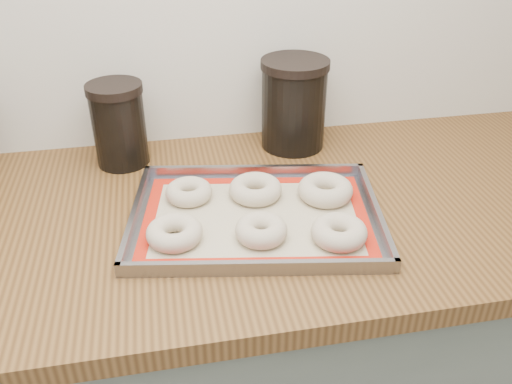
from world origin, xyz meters
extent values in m
cube|color=slate|center=(0.00, 1.68, 0.43)|extent=(3.00, 0.65, 0.86)
cube|color=brown|center=(0.00, 1.68, 0.88)|extent=(3.06, 0.68, 0.04)
cube|color=gray|center=(0.15, 1.62, 0.90)|extent=(0.51, 0.40, 0.00)
cube|color=gray|center=(0.17, 1.78, 0.91)|extent=(0.46, 0.09, 0.02)
cube|color=gray|center=(0.12, 1.47, 0.91)|extent=(0.46, 0.09, 0.02)
cube|color=gray|center=(-0.07, 1.66, 0.91)|extent=(0.07, 0.33, 0.02)
cube|color=gray|center=(0.37, 1.59, 0.91)|extent=(0.07, 0.33, 0.02)
cube|color=#C6B793|center=(0.15, 1.62, 0.90)|extent=(0.46, 0.36, 0.00)
cube|color=red|center=(0.17, 1.76, 0.91)|extent=(0.42, 0.09, 0.00)
cube|color=red|center=(0.12, 1.49, 0.91)|extent=(0.42, 0.09, 0.00)
cube|color=red|center=(-0.05, 1.66, 0.91)|extent=(0.06, 0.25, 0.00)
cube|color=red|center=(0.34, 1.59, 0.91)|extent=(0.06, 0.25, 0.00)
torus|color=beige|center=(-0.01, 1.58, 0.92)|extent=(0.11, 0.11, 0.03)
torus|color=beige|center=(0.14, 1.56, 0.92)|extent=(0.12, 0.12, 0.04)
torus|color=beige|center=(0.28, 1.52, 0.92)|extent=(0.11, 0.11, 0.04)
torus|color=beige|center=(0.03, 1.71, 0.92)|extent=(0.10, 0.10, 0.03)
torus|color=beige|center=(0.16, 1.70, 0.92)|extent=(0.12, 0.12, 0.03)
torus|color=beige|center=(0.29, 1.67, 0.92)|extent=(0.14, 0.14, 0.04)
cylinder|color=black|center=(-0.10, 1.90, 0.98)|extent=(0.11, 0.11, 0.16)
cylinder|color=black|center=(-0.10, 1.90, 1.07)|extent=(0.12, 0.12, 0.02)
cylinder|color=black|center=(0.29, 1.92, 0.99)|extent=(0.15, 0.15, 0.19)
cylinder|color=black|center=(0.29, 1.92, 1.10)|extent=(0.15, 0.15, 0.02)
camera|label=1|loc=(-0.01, 0.80, 1.47)|focal=38.00mm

